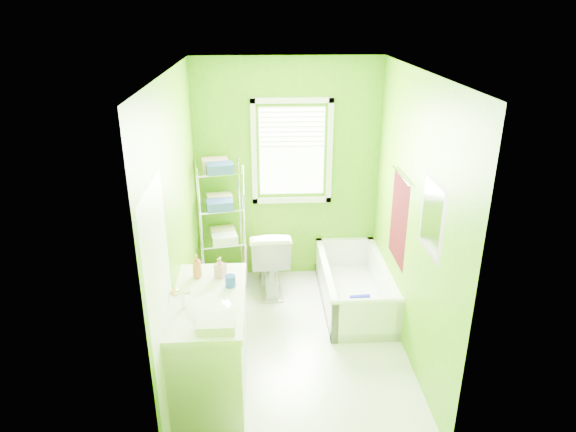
{
  "coord_description": "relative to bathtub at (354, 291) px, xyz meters",
  "views": [
    {
      "loc": [
        -0.3,
        -4.21,
        3.1
      ],
      "look_at": [
        -0.06,
        0.25,
        1.25
      ],
      "focal_mm": 32.0,
      "sensor_mm": 36.0,
      "label": 1
    }
  ],
  "objects": [
    {
      "name": "right_wall_decor",
      "position": [
        0.34,
        -0.69,
        1.17
      ],
      "size": [
        0.04,
        1.48,
        1.17
      ],
      "color": "#3E0709",
      "rests_on": "ground"
    },
    {
      "name": "toilet",
      "position": [
        -0.93,
        0.37,
        0.25
      ],
      "size": [
        0.49,
        0.81,
        0.81
      ],
      "primitive_type": "imported",
      "rotation": [
        0.0,
        0.0,
        3.19
      ],
      "color": "white",
      "rests_on": "ground"
    },
    {
      "name": "bathtub",
      "position": [
        0.0,
        0.0,
        0.0
      ],
      "size": [
        0.7,
        1.5,
        0.49
      ],
      "color": "white",
      "rests_on": "ground"
    },
    {
      "name": "ground",
      "position": [
        -0.7,
        -0.67,
        -0.15
      ],
      "size": [
        2.9,
        2.9,
        0.0
      ],
      "primitive_type": "plane",
      "color": "silver",
      "rests_on": "ground"
    },
    {
      "name": "window",
      "position": [
        -0.65,
        0.75,
        1.46
      ],
      "size": [
        0.92,
        0.05,
        1.22
      ],
      "color": "white",
      "rests_on": "ground"
    },
    {
      "name": "room_envelope",
      "position": [
        -0.7,
        -0.67,
        1.39
      ],
      "size": [
        2.14,
        2.94,
        2.62
      ],
      "color": "#4A8D06",
      "rests_on": "ground"
    },
    {
      "name": "door",
      "position": [
        -1.74,
        -1.67,
        0.85
      ],
      "size": [
        0.09,
        0.8,
        2.0
      ],
      "color": "white",
      "rests_on": "ground"
    },
    {
      "name": "wire_shelf_unit",
      "position": [
        -1.45,
        0.53,
        0.77
      ],
      "size": [
        0.55,
        0.46,
        1.52
      ],
      "color": "silver",
      "rests_on": "ground"
    },
    {
      "name": "vanity",
      "position": [
        -1.46,
        -1.26,
        0.32
      ],
      "size": [
        0.61,
        1.18,
        1.11
      ],
      "color": "silver",
      "rests_on": "ground"
    }
  ]
}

